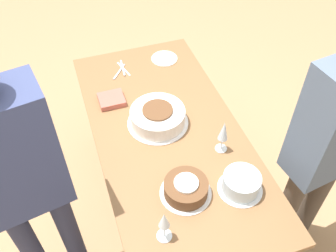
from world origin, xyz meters
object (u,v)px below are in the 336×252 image
wine_glass_near (164,222)px  wine_glass_far (224,132)px  cake_back_decorated (241,183)px  person_cutting (19,175)px  cake_front_chocolate (186,188)px  cake_center_white (158,117)px  person_watching (332,140)px

wine_glass_near → wine_glass_far: (-0.39, 0.45, 0.01)m
cake_back_decorated → person_cutting: (-0.26, -0.99, 0.16)m
person_cutting → cake_front_chocolate: bearing=-25.3°
cake_center_white → person_watching: (0.57, 0.71, 0.15)m
wine_glass_near → person_watching: person_watching is taller
cake_back_decorated → wine_glass_far: (-0.27, 0.02, 0.09)m
cake_back_decorated → wine_glass_near: wine_glass_near is taller
cake_center_white → cake_back_decorated: bearing=23.6°
wine_glass_near → person_cutting: person_cutting is taller
cake_back_decorated → person_cutting: person_cutting is taller
wine_glass_near → cake_back_decorated: bearing=105.4°
wine_glass_near → cake_front_chocolate: bearing=137.0°
cake_front_chocolate → person_watching: person_watching is taller
wine_glass_near → cake_center_white: bearing=164.8°
cake_back_decorated → wine_glass_far: wine_glass_far is taller
cake_back_decorated → wine_glass_near: size_ratio=1.17×
wine_glass_far → person_cutting: 1.01m
cake_center_white → person_cutting: person_cutting is taller
wine_glass_near → person_cutting: 0.68m
person_cutting → cake_center_white: bearing=12.4°
person_cutting → person_watching: bearing=-20.2°
cake_front_chocolate → wine_glass_near: bearing=-43.0°
cake_center_white → cake_front_chocolate: 0.50m
cake_center_white → cake_front_chocolate: (0.50, -0.02, -0.01)m
cake_back_decorated → person_watching: 0.49m
person_cutting → wine_glass_far: bearing=-9.6°
cake_front_chocolate → person_cutting: person_cutting is taller
cake_center_white → cake_front_chocolate: cake_center_white is taller
cake_back_decorated → cake_center_white: bearing=-156.4°
cake_back_decorated → cake_front_chocolate: bearing=-103.6°
cake_center_white → wine_glass_far: size_ratio=1.72×
cake_center_white → wine_glass_near: wine_glass_near is taller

